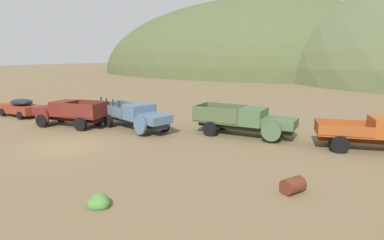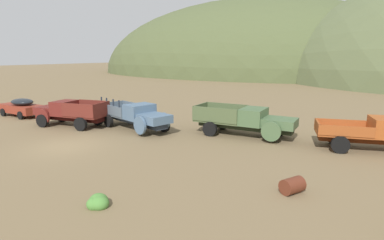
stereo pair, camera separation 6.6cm
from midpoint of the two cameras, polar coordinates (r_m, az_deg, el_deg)
name	(u,v)px [view 1 (the left image)]	position (r m, az deg, el deg)	size (l,w,h in m)	color
ground_plane	(66,146)	(20.03, -21.88, -4.43)	(300.00, 300.00, 0.00)	brown
hill_far_right	(249,73)	(93.91, 10.21, 8.27)	(95.18, 61.29, 40.86)	#4C5633
car_rust_red	(20,107)	(31.41, -28.71, 2.09)	(4.65, 2.03, 1.57)	maroon
truck_oxblood	(66,113)	(25.52, -21.82, 1.23)	(5.86, 3.08, 1.91)	black
truck_chalk_blue	(139,116)	(22.63, -9.68, 0.69)	(6.80, 3.63, 2.16)	#262D39
truck_weathered_green	(250,121)	(20.91, 10.36, -0.18)	(6.66, 2.72, 1.91)	#232B1B
truck_oxide_orange	(380,133)	(20.37, 30.73, -2.07)	(6.16, 3.50, 1.89)	#51220D
oil_drum_tipped	(293,185)	(13.06, 17.60, -11.18)	(0.96, 1.07, 0.62)	#5B2819
bush_near_barrel	(89,113)	(29.71, -18.13, 1.25)	(1.21, 1.14, 0.69)	#5B8E42
bush_between_trucks	(214,121)	(24.68, 3.93, -0.11)	(0.93, 0.82, 0.96)	#4C8438
bush_back_edge	(99,203)	(12.00, -16.63, -14.10)	(0.85, 0.80, 0.55)	#4C8438
bush_front_right	(280,126)	(23.10, 15.51, -1.12)	(1.22, 1.34, 1.28)	olive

